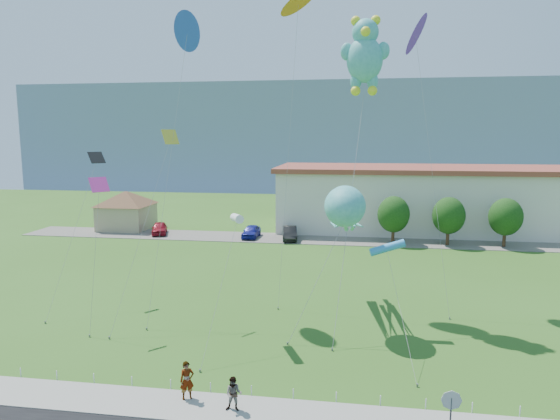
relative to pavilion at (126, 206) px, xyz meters
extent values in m
plane|color=#2E5818|center=(24.00, -38.00, -3.02)|extent=(160.00, 160.00, 0.00)
cube|color=gray|center=(24.00, -40.75, -2.97)|extent=(80.00, 2.50, 0.10)
cube|color=#59544C|center=(24.00, -3.00, -2.99)|extent=(70.00, 6.00, 0.06)
cube|color=gray|center=(24.00, 82.00, 9.48)|extent=(160.00, 50.00, 25.00)
cube|color=tan|center=(0.00, 0.00, -1.42)|extent=(6.00, 6.00, 3.20)
pyramid|color=brown|center=(0.00, 0.00, 1.08)|extent=(9.20, 9.20, 1.80)
cube|color=beige|center=(50.00, 6.00, 0.78)|extent=(60.00, 14.00, 7.60)
cube|color=brown|center=(50.00, 6.00, 4.88)|extent=(61.00, 15.00, 0.60)
cylinder|color=red|center=(33.50, -42.20, -0.92)|extent=(0.76, 0.04, 0.76)
cylinder|color=white|center=(33.50, -42.22, -0.92)|extent=(0.80, 0.02, 0.80)
cylinder|color=white|center=(13.00, -39.30, -2.77)|extent=(0.05, 0.05, 0.50)
cylinder|color=white|center=(15.00, -39.30, -2.77)|extent=(0.05, 0.05, 0.50)
cylinder|color=white|center=(17.00, -39.30, -2.77)|extent=(0.05, 0.05, 0.50)
cylinder|color=white|center=(19.00, -39.30, -2.77)|extent=(0.05, 0.05, 0.50)
cylinder|color=white|center=(21.00, -39.30, -2.77)|extent=(0.05, 0.05, 0.50)
cylinder|color=white|center=(23.00, -39.30, -2.77)|extent=(0.05, 0.05, 0.50)
cylinder|color=white|center=(25.00, -39.30, -2.77)|extent=(0.05, 0.05, 0.50)
cylinder|color=white|center=(27.00, -39.30, -2.77)|extent=(0.05, 0.05, 0.50)
cylinder|color=white|center=(29.00, -39.30, -2.77)|extent=(0.05, 0.05, 0.50)
cylinder|color=white|center=(31.00, -39.30, -2.77)|extent=(0.05, 0.05, 0.50)
cylinder|color=white|center=(33.00, -39.30, -2.77)|extent=(0.05, 0.05, 0.50)
cylinder|color=white|center=(35.00, -39.30, -2.77)|extent=(0.05, 0.05, 0.50)
cylinder|color=white|center=(37.00, -39.30, -2.77)|extent=(0.05, 0.05, 0.50)
cylinder|color=#3F2B19|center=(34.00, -4.00, -1.92)|extent=(0.36, 0.36, 2.20)
ellipsoid|color=#14380F|center=(34.00, -4.00, 0.38)|extent=(3.60, 3.60, 4.14)
cylinder|color=#3F2B19|center=(40.00, -4.00, -1.92)|extent=(0.36, 0.36, 2.20)
ellipsoid|color=#14380F|center=(40.00, -4.00, 0.38)|extent=(3.60, 3.60, 4.14)
cylinder|color=#3F2B19|center=(46.00, -4.00, -1.92)|extent=(0.36, 0.36, 2.20)
ellipsoid|color=#14380F|center=(46.00, -4.00, 0.38)|extent=(3.60, 3.60, 4.14)
imported|color=gray|center=(22.15, -40.20, -2.03)|extent=(0.78, 0.69, 1.80)
imported|color=gray|center=(24.53, -40.85, -2.15)|extent=(0.77, 0.61, 1.55)
imported|color=maroon|center=(5.66, -2.90, -2.23)|extent=(3.03, 4.65, 1.47)
imported|color=navy|center=(17.39, -3.23, -2.23)|extent=(1.84, 4.36, 1.47)
imported|color=black|center=(22.11, -3.75, -2.19)|extent=(2.35, 4.90, 1.55)
ellipsoid|color=teal|center=(29.04, -29.97, 4.83)|extent=(2.57, 3.35, 2.57)
sphere|color=white|center=(28.58, -30.98, 5.10)|extent=(0.40, 0.40, 0.40)
sphere|color=white|center=(29.50, -30.98, 5.10)|extent=(0.40, 0.40, 0.40)
cylinder|color=slate|center=(25.91, -33.32, -2.94)|extent=(0.10, 0.10, 0.16)
cylinder|color=gray|center=(27.48, -32.14, 0.58)|extent=(3.17, 2.38, 6.90)
ellipsoid|color=teal|center=(30.09, -25.56, 14.26)|extent=(2.44, 2.08, 3.05)
sphere|color=teal|center=(30.09, -25.56, 16.04)|extent=(1.79, 1.79, 1.79)
sphere|color=yellow|center=(29.43, -25.56, 16.79)|extent=(0.66, 0.66, 0.66)
sphere|color=yellow|center=(30.75, -25.56, 16.79)|extent=(0.66, 0.66, 0.66)
sphere|color=yellow|center=(30.09, -26.31, 15.95)|extent=(0.66, 0.66, 0.66)
ellipsoid|color=teal|center=(28.87, -25.56, 14.82)|extent=(0.85, 0.60, 1.18)
ellipsoid|color=teal|center=(31.31, -25.56, 14.82)|extent=(0.85, 0.60, 1.18)
ellipsoid|color=teal|center=(29.53, -25.56, 12.85)|extent=(0.75, 0.66, 1.22)
ellipsoid|color=teal|center=(30.65, -25.56, 12.85)|extent=(0.75, 0.66, 1.22)
sphere|color=yellow|center=(29.53, -25.75, 12.19)|extent=(0.66, 0.66, 0.66)
sphere|color=yellow|center=(30.65, -25.75, 12.19)|extent=(0.66, 0.66, 0.66)
cylinder|color=slate|center=(28.55, -33.76, -2.94)|extent=(0.10, 0.10, 0.16)
cylinder|color=gray|center=(29.32, -29.66, 4.57)|extent=(1.57, 8.22, 14.87)
cube|color=black|center=(10.35, -25.77, 7.54)|extent=(1.29, 1.29, 0.86)
cylinder|color=slate|center=(9.74, -32.37, -2.94)|extent=(0.10, 0.10, 0.16)
cylinder|color=gray|center=(10.04, -29.07, 2.24)|extent=(0.63, 6.62, 10.21)
cone|color=orange|center=(25.17, -22.34, 18.99)|extent=(1.80, 1.33, 1.33)
cylinder|color=slate|center=(24.43, -27.46, -2.94)|extent=(0.10, 0.10, 0.16)
cylinder|color=gray|center=(24.80, -24.90, 7.96)|extent=(0.77, 5.14, 21.66)
cube|color=gold|center=(17.17, -28.30, 9.09)|extent=(1.29, 1.29, 0.86)
cylinder|color=slate|center=(15.11, -34.09, -2.94)|extent=(0.10, 0.10, 0.16)
cylinder|color=gray|center=(16.14, -31.19, 3.01)|extent=(2.09, 5.82, 11.76)
cylinder|color=white|center=(22.69, -32.29, 4.29)|extent=(0.50, 2.25, 0.87)
cylinder|color=slate|center=(21.87, -37.40, -2.94)|extent=(0.10, 0.10, 0.16)
cylinder|color=gray|center=(22.28, -34.85, 0.61)|extent=(0.86, 5.13, 6.96)
cylinder|color=#2D8ACB|center=(31.70, -29.96, 2.27)|extent=(0.50, 2.25, 0.87)
cylinder|color=slate|center=(32.87, -37.29, -2.94)|extent=(0.10, 0.10, 0.16)
cylinder|color=gray|center=(32.29, -33.63, -0.40)|extent=(1.20, 7.35, 4.95)
cube|color=#D02E91|center=(13.88, -32.08, 6.16)|extent=(1.29, 1.29, 0.86)
cylinder|color=slate|center=(13.78, -34.00, -2.94)|extent=(0.10, 0.10, 0.16)
cylinder|color=gray|center=(13.83, -33.04, 1.55)|extent=(0.13, 1.95, 8.83)
cone|color=purple|center=(33.81, -21.69, 16.57)|extent=(1.80, 1.33, 1.33)
cylinder|color=slate|center=(36.11, -27.63, -2.94)|extent=(0.10, 0.10, 0.16)
cylinder|color=gray|center=(34.96, -24.66, 6.75)|extent=(2.33, 5.96, 19.24)
cone|color=blue|center=(17.69, -25.76, 16.44)|extent=(1.80, 1.33, 1.33)
cylinder|color=slate|center=(16.77, -32.42, -2.94)|extent=(0.10, 0.10, 0.16)
cylinder|color=gray|center=(17.23, -29.09, 6.69)|extent=(0.95, 6.68, 19.11)
camera|label=1|loc=(29.65, -60.91, 9.17)|focal=32.00mm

